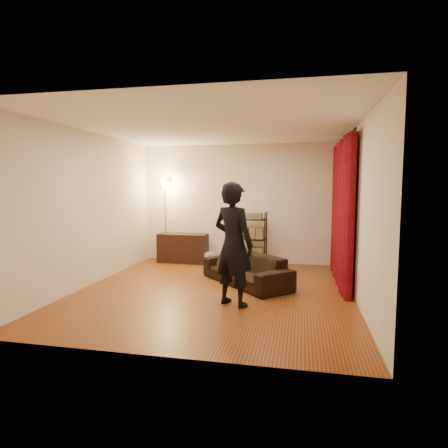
% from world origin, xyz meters
% --- Properties ---
extents(floor, '(5.00, 5.00, 0.00)m').
position_xyz_m(floor, '(0.00, 0.00, 0.00)').
color(floor, brown).
rests_on(floor, ground).
extents(ceiling, '(5.00, 5.00, 0.00)m').
position_xyz_m(ceiling, '(0.00, 0.00, 2.70)').
color(ceiling, white).
rests_on(ceiling, ground).
extents(wall_back, '(5.00, 0.00, 5.00)m').
position_xyz_m(wall_back, '(0.00, 2.50, 1.35)').
color(wall_back, beige).
rests_on(wall_back, ground).
extents(wall_front, '(5.00, 0.00, 5.00)m').
position_xyz_m(wall_front, '(0.00, -2.50, 1.35)').
color(wall_front, beige).
rests_on(wall_front, ground).
extents(wall_left, '(0.00, 5.00, 5.00)m').
position_xyz_m(wall_left, '(-2.25, 0.00, 1.35)').
color(wall_left, beige).
rests_on(wall_left, ground).
extents(wall_right, '(0.00, 5.00, 5.00)m').
position_xyz_m(wall_right, '(2.25, 0.00, 1.35)').
color(wall_right, beige).
rests_on(wall_right, ground).
extents(curtain_rod, '(0.04, 2.65, 0.04)m').
position_xyz_m(curtain_rod, '(2.15, 1.12, 2.58)').
color(curtain_rod, black).
rests_on(curtain_rod, wall_right).
extents(curtain, '(0.22, 2.65, 2.55)m').
position_xyz_m(curtain, '(2.13, 1.12, 1.28)').
color(curtain, maroon).
rests_on(curtain, ground).
extents(sofa, '(1.81, 1.85, 0.54)m').
position_xyz_m(sofa, '(0.45, 0.55, 0.27)').
color(sofa, black).
rests_on(sofa, ground).
extents(person, '(0.79, 0.69, 1.81)m').
position_xyz_m(person, '(0.44, -0.68, 0.91)').
color(person, black).
rests_on(person, ground).
extents(media_cabinet, '(1.14, 0.45, 0.66)m').
position_xyz_m(media_cabinet, '(-1.27, 2.19, 0.33)').
color(media_cabinet, black).
rests_on(media_cabinet, ground).
extents(storage_boxes, '(0.38, 0.35, 0.26)m').
position_xyz_m(storage_boxes, '(-0.69, 2.13, 0.13)').
color(storage_boxes, silver).
rests_on(storage_boxes, ground).
extents(wire_shelf, '(0.56, 0.40, 1.19)m').
position_xyz_m(wire_shelf, '(0.38, 2.12, 0.60)').
color(wire_shelf, black).
rests_on(wire_shelf, ground).
extents(floor_lamp, '(0.43, 0.43, 1.96)m').
position_xyz_m(floor_lamp, '(-1.70, 2.23, 0.98)').
color(floor_lamp, silver).
rests_on(floor_lamp, ground).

